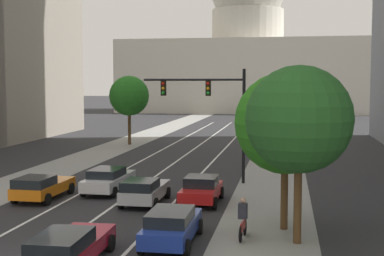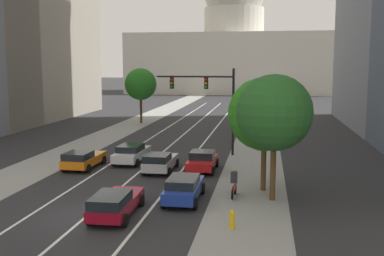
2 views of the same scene
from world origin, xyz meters
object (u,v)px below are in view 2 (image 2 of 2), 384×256
(car_crimson, at_px, (115,203))
(street_tree_mid_right, at_px, (274,113))
(capitol_building, at_px, (234,48))
(car_white, at_px, (132,153))
(traffic_signal_mast, at_px, (210,95))
(fire_hydrant, at_px, (232,220))
(street_tree_far_right, at_px, (251,93))
(car_blue, at_px, (184,188))
(street_tree_near_right, at_px, (265,114))
(car_silver, at_px, (160,162))
(car_orange, at_px, (83,159))
(car_red, at_px, (202,161))
(cyclist, at_px, (234,183))
(street_tree_mid_left, at_px, (141,84))

(car_crimson, height_order, street_tree_mid_right, street_tree_mid_right)
(capitol_building, xyz_separation_m, car_white, (-1.46, -91.30, -11.11))
(traffic_signal_mast, bearing_deg, fire_hydrant, -79.79)
(capitol_building, distance_m, street_tree_far_right, 68.82)
(car_blue, bearing_deg, car_white, 31.35)
(street_tree_near_right, bearing_deg, car_white, 147.47)
(car_silver, relative_size, car_orange, 0.95)
(car_red, xyz_separation_m, cyclist, (2.74, -6.38, 0.11))
(capitol_building, distance_m, car_silver, 94.79)
(capitol_building, relative_size, car_orange, 12.25)
(street_tree_mid_right, distance_m, street_tree_mid_left, 36.53)
(capitol_building, relative_size, car_white, 11.36)
(street_tree_mid_left, bearing_deg, car_orange, -83.81)
(car_crimson, bearing_deg, car_white, 11.32)
(car_silver, relative_size, car_white, 0.88)
(car_white, relative_size, fire_hydrant, 5.31)
(car_silver, distance_m, cyclist, 7.90)
(fire_hydrant, relative_size, street_tree_near_right, 0.13)
(car_blue, distance_m, street_tree_near_right, 6.60)
(cyclist, xyz_separation_m, street_tree_mid_right, (2.19, -0.22, 4.12))
(traffic_signal_mast, bearing_deg, car_red, -88.34)
(capitol_building, height_order, street_tree_far_right, capitol_building)
(car_white, distance_m, street_tree_far_right, 25.02)
(car_orange, bearing_deg, traffic_signal_mast, -50.64)
(street_tree_far_right, bearing_deg, car_silver, -102.08)
(car_silver, xyz_separation_m, car_crimson, (0.01, -9.99, -0.01))
(capitol_building, bearing_deg, car_crimson, -89.19)
(capitol_building, relative_size, fire_hydrant, 60.29)
(car_white, distance_m, street_tree_mid_right, 14.39)
(car_red, relative_size, car_orange, 0.90)
(car_crimson, bearing_deg, car_red, -16.60)
(car_red, xyz_separation_m, street_tree_far_right, (2.66, 25.23, 3.32))
(car_orange, relative_size, cyclist, 2.60)
(cyclist, bearing_deg, car_orange, 69.13)
(car_silver, height_order, car_blue, car_silver)
(car_blue, distance_m, street_tree_mid_right, 6.56)
(street_tree_far_right, bearing_deg, car_orange, -113.78)
(car_orange, height_order, car_white, car_white)
(fire_hydrant, height_order, street_tree_near_right, street_tree_near_right)
(car_silver, xyz_separation_m, traffic_signal_mast, (2.75, 6.94, 4.32))
(car_blue, height_order, car_white, car_white)
(car_white, distance_m, street_tree_mid_left, 25.06)
(street_tree_mid_left, bearing_deg, car_blue, -70.80)
(street_tree_far_right, bearing_deg, car_red, -96.02)
(car_white, xyz_separation_m, street_tree_near_right, (10.25, -6.54, 3.92))
(car_red, distance_m, street_tree_mid_right, 9.27)
(car_silver, height_order, traffic_signal_mast, traffic_signal_mast)
(car_orange, height_order, street_tree_mid_right, street_tree_mid_right)
(car_silver, distance_m, street_tree_mid_left, 28.53)
(car_silver, relative_size, cyclist, 2.48)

